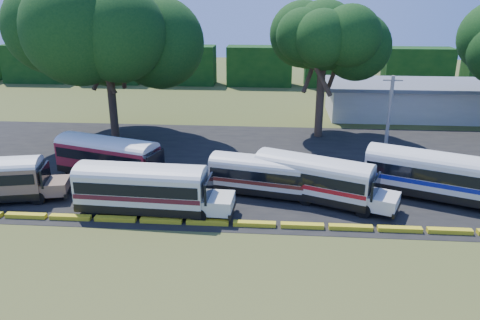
# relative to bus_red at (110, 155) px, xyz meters

# --- Properties ---
(ground) EXTENTS (160.00, 160.00, 0.00)m
(ground) POSITION_rel_bus_red_xyz_m (10.22, -8.30, -1.91)
(ground) COLOR #384B19
(ground) RESTS_ON ground
(asphalt_strip) EXTENTS (64.00, 24.00, 0.02)m
(asphalt_strip) POSITION_rel_bus_red_xyz_m (11.22, 3.70, -1.90)
(asphalt_strip) COLOR black
(asphalt_strip) RESTS_ON ground
(curb) EXTENTS (53.70, 0.45, 0.30)m
(curb) POSITION_rel_bus_red_xyz_m (10.22, -7.30, -1.76)
(curb) COLOR yellow
(curb) RESTS_ON ground
(terminal_building) EXTENTS (19.00, 9.00, 4.00)m
(terminal_building) POSITION_rel_bus_red_xyz_m (28.22, 21.70, 0.13)
(terminal_building) COLOR beige
(terminal_building) RESTS_ON ground
(treeline_backdrop) EXTENTS (130.00, 4.00, 6.00)m
(treeline_backdrop) POSITION_rel_bus_red_xyz_m (10.22, 39.70, 1.09)
(treeline_backdrop) COLOR black
(treeline_backdrop) RESTS_ON ground
(bus_red) EXTENTS (10.38, 5.44, 3.32)m
(bus_red) POSITION_rel_bus_red_xyz_m (0.00, 0.00, 0.00)
(bus_red) COLOR black
(bus_red) RESTS_ON ground
(bus_cream_west) EXTENTS (10.53, 3.09, 3.42)m
(bus_cream_west) POSITION_rel_bus_red_xyz_m (4.40, -5.92, 0.03)
(bus_cream_west) COLOR black
(bus_cream_west) RESTS_ON ground
(bus_cream_east) EXTENTS (9.18, 4.01, 2.93)m
(bus_cream_east) POSITION_rel_bus_red_xyz_m (12.11, -2.38, -0.25)
(bus_cream_east) COLOR black
(bus_cream_east) RESTS_ON ground
(bus_white_red) EXTENTS (10.12, 6.11, 3.27)m
(bus_white_red) POSITION_rel_bus_red_xyz_m (15.81, -3.16, -0.06)
(bus_white_red) COLOR black
(bus_white_red) RESTS_ON ground
(bus_white_blue) EXTENTS (10.71, 6.42, 3.46)m
(bus_white_blue) POSITION_rel_bus_red_xyz_m (24.03, -1.99, 0.05)
(bus_white_blue) COLOR black
(bus_white_blue) RESTS_ON ground
(tree_west) EXTENTS (13.39, 13.39, 15.75)m
(tree_west) POSITION_rel_bus_red_xyz_m (-3.18, 10.40, 8.91)
(tree_west) COLOR #332119
(tree_west) RESTS_ON ground
(tree_center) EXTENTS (9.05, 9.05, 13.36)m
(tree_center) POSITION_rel_bus_red_xyz_m (17.27, 12.68, 8.06)
(tree_center) COLOR #332119
(tree_center) RESTS_ON ground
(utility_pole) EXTENTS (1.60, 0.30, 7.45)m
(utility_pole) POSITION_rel_bus_red_xyz_m (22.47, 5.69, 1.93)
(utility_pole) COLOR gray
(utility_pole) RESTS_ON ground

